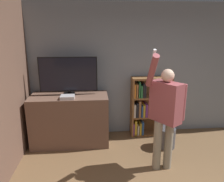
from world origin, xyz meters
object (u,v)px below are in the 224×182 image
Objects in this scene: bookshelf at (146,107)px; person at (165,111)px; waste_bin at (166,137)px; television at (68,75)px; game_console at (67,97)px.

person reaches higher than bookshelf.
person is at bearing -113.31° from waste_bin.
person is at bearing -34.55° from television.
bookshelf is at bearing 145.10° from person.
television is 0.56× the size of person.
game_console is at bearing -164.69° from bookshelf.
television is 0.44m from game_console.
waste_bin is (0.28, 0.65, -0.80)m from person.
waste_bin is at bearing 122.21° from person.
game_console is 0.13× the size of person.
bookshelf is at bearing 5.52° from television.
television is at bearing -159.03° from person.
game_console is at bearing 175.58° from waste_bin.
bookshelf is 1.28m from person.
person is (1.55, -1.06, -0.35)m from television.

